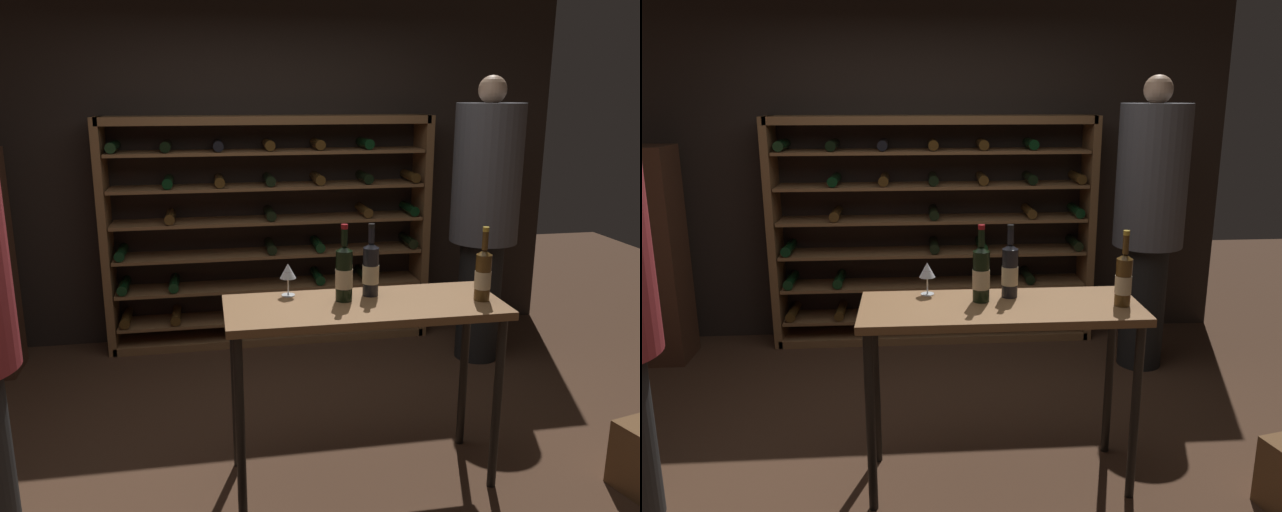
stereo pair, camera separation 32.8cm
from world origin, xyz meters
TOP-DOWN VIEW (x-y plane):
  - ground_plane at (0.00, 0.00)m, footprint 10.04×10.04m
  - back_wall at (0.00, 2.02)m, footprint 4.82×0.10m
  - wine_rack at (0.07, 1.81)m, footprint 2.50×0.32m
  - tasting_table at (0.33, -0.15)m, footprint 1.35×0.51m
  - person_guest_plum_blouse at (1.55, 1.19)m, footprint 0.48×0.49m
  - display_cabinet at (-1.99, 1.55)m, footprint 0.44×0.36m
  - wine_bottle_green_slim at (0.24, -0.09)m, footprint 0.09×0.09m
  - wine_bottle_black_capsule at (0.39, -0.03)m, footprint 0.08×0.08m
  - wine_bottle_gold_foil at (0.91, -0.21)m, footprint 0.08×0.08m
  - wine_glass_stemmed_right at (-0.02, 0.03)m, footprint 0.08×0.08m

SIDE VIEW (x-z plane):
  - ground_plane at x=0.00m, z-range 0.00..0.00m
  - display_cabinet at x=-1.99m, z-range 0.00..1.58m
  - tasting_table at x=0.33m, z-range 0.36..1.30m
  - wine_rack at x=0.07m, z-range 0.00..1.77m
  - wine_glass_stemmed_right at x=-0.02m, z-range 0.98..1.15m
  - wine_bottle_gold_foil at x=0.91m, z-range 0.89..1.26m
  - wine_bottle_black_capsule at x=0.39m, z-range 0.90..1.26m
  - wine_bottle_green_slim at x=0.24m, z-range 0.89..1.28m
  - person_guest_plum_blouse at x=1.55m, z-range 0.11..2.16m
  - back_wall at x=0.00m, z-range 0.00..2.85m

